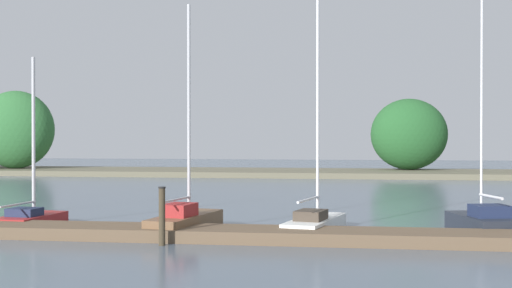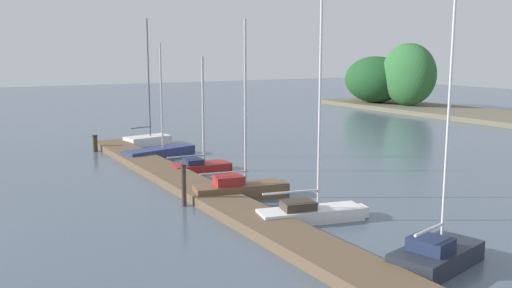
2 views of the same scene
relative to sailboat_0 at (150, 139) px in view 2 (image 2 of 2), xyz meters
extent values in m
cube|color=brown|center=(13.82, -2.37, -0.17)|extent=(29.52, 1.80, 0.35)
ellipsoid|color=#1E4C23|center=(-11.80, 29.18, 2.49)|extent=(7.15, 5.84, 4.89)
ellipsoid|color=#2D6633|center=(-7.65, 29.77, 3.16)|extent=(6.36, 4.22, 6.22)
cube|color=white|center=(0.02, -0.13, -0.08)|extent=(1.85, 2.94, 0.54)
cube|color=white|center=(-0.21, 1.08, -0.10)|extent=(0.86, 0.81, 0.46)
cylinder|color=#4C4C51|center=(-0.01, 0.07, 3.81)|extent=(0.08, 0.08, 7.22)
cylinder|color=#4C4C51|center=(0.11, -0.56, 0.77)|extent=(0.34, 1.42, 0.07)
cube|color=navy|center=(4.42, -1.03, -0.09)|extent=(2.08, 4.16, 0.52)
cube|color=navy|center=(3.98, 0.72, -0.11)|extent=(0.85, 1.12, 0.44)
cylinder|color=#B7B7BC|center=(4.35, -0.74, 3.03)|extent=(0.10, 0.10, 5.72)
cube|color=maroon|center=(8.85, -0.52, -0.15)|extent=(1.48, 2.80, 0.39)
cube|color=maroon|center=(8.96, 0.69, -0.17)|extent=(0.74, 0.73, 0.34)
cube|color=#1E2847|center=(8.82, -0.86, 0.17)|extent=(1.00, 0.89, 0.26)
cylinder|color=#B7B7BC|center=(8.87, -0.32, 2.63)|extent=(0.12, 0.12, 5.16)
cylinder|color=#B7B7BC|center=(8.79, -1.19, 0.46)|extent=(0.24, 1.95, 0.06)
cube|color=brown|center=(14.22, -1.24, -0.06)|extent=(1.68, 3.71, 0.57)
cube|color=brown|center=(14.51, 0.34, -0.09)|extent=(0.73, 0.99, 0.49)
cube|color=maroon|center=(14.14, -1.68, 0.41)|extent=(0.97, 1.20, 0.37)
cylinder|color=#B7B7BC|center=(14.27, -0.98, 3.44)|extent=(0.10, 0.10, 6.42)
cylinder|color=#B7B7BC|center=(14.11, -1.85, 0.74)|extent=(0.41, 1.95, 0.07)
cube|color=white|center=(18.12, -0.55, -0.12)|extent=(1.83, 3.78, 0.45)
cube|color=white|center=(18.48, 1.05, -0.15)|extent=(0.77, 1.02, 0.38)
cube|color=#3D3328|center=(18.01, -0.99, 0.25)|extent=(1.01, 1.24, 0.29)
cylinder|color=silver|center=(18.18, -0.28, 4.07)|extent=(0.09, 0.09, 7.95)
cylinder|color=silver|center=(17.96, -1.21, 0.74)|extent=(0.54, 2.08, 0.08)
cube|color=#232833|center=(23.19, 0.01, -0.07)|extent=(2.02, 3.16, 0.55)
cube|color=#232833|center=(22.88, 1.28, -0.10)|extent=(0.90, 0.89, 0.47)
cube|color=#1E2847|center=(23.28, -0.35, 0.38)|extent=(1.20, 1.10, 0.36)
cylinder|color=silver|center=(23.14, 0.22, 4.04)|extent=(0.07, 0.07, 7.68)
cylinder|color=silver|center=(23.30, -0.43, 0.82)|extent=(0.44, 1.46, 0.08)
cylinder|color=#3D3323|center=(0.78, -3.57, 0.11)|extent=(0.28, 0.28, 0.92)
cylinder|color=black|center=(0.78, -3.57, 0.59)|extent=(0.32, 0.32, 0.04)
cylinder|color=#3D3323|center=(14.17, -3.58, 0.43)|extent=(0.17, 0.17, 1.55)
cylinder|color=black|center=(14.17, -3.58, 1.22)|extent=(0.20, 0.20, 0.04)
camera|label=1|loc=(19.37, -21.38, 2.59)|focal=47.89mm
camera|label=2|loc=(33.13, -11.37, 5.43)|focal=38.92mm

